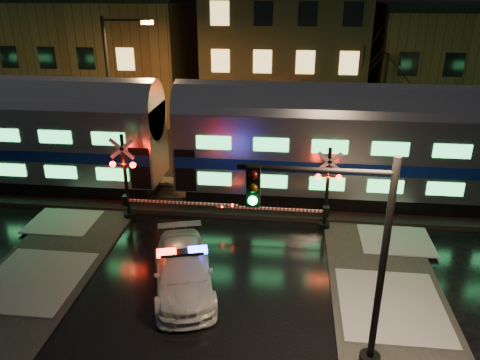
# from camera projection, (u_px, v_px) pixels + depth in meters

# --- Properties ---
(ground) EXTENTS (120.00, 120.00, 0.00)m
(ground) POSITION_uv_depth(u_px,v_px,m) (218.00, 251.00, 19.52)
(ground) COLOR black
(ground) RESTS_ON ground
(ballast) EXTENTS (90.00, 4.20, 0.24)m
(ballast) POSITION_uv_depth(u_px,v_px,m) (233.00, 198.00, 24.05)
(ballast) COLOR black
(ballast) RESTS_ON ground
(building_left) EXTENTS (14.00, 10.00, 9.00)m
(building_left) POSITION_uv_depth(u_px,v_px,m) (105.00, 58.00, 39.25)
(building_left) COLOR #553521
(building_left) RESTS_ON ground
(building_mid) EXTENTS (12.00, 11.00, 11.50)m
(building_mid) POSITION_uv_depth(u_px,v_px,m) (285.00, 44.00, 37.67)
(building_mid) COLOR brown
(building_mid) RESTS_ON ground
(building_right) EXTENTS (12.00, 10.00, 8.50)m
(building_right) POSITION_uv_depth(u_px,v_px,m) (451.00, 67.00, 36.44)
(building_right) COLOR #553521
(building_right) RESTS_ON ground
(train) EXTENTS (51.00, 3.12, 5.92)m
(train) POSITION_uv_depth(u_px,v_px,m) (169.00, 135.00, 23.11)
(train) COLOR black
(train) RESTS_ON ballast
(police_car) EXTENTS (3.37, 5.44, 1.64)m
(police_car) POSITION_uv_depth(u_px,v_px,m) (183.00, 271.00, 16.87)
(police_car) COLOR silver
(police_car) RESTS_ON ground
(crossing_signal_right) EXTENTS (5.51, 0.64, 3.90)m
(crossing_signal_right) POSITION_uv_depth(u_px,v_px,m) (318.00, 198.00, 20.57)
(crossing_signal_right) COLOR black
(crossing_signal_right) RESTS_ON ground
(crossing_signal_left) EXTENTS (5.89, 0.66, 4.17)m
(crossing_signal_left) POSITION_uv_depth(u_px,v_px,m) (133.00, 186.00, 21.40)
(crossing_signal_left) COLOR black
(crossing_signal_left) RESTS_ON ground
(traffic_light) EXTENTS (4.20, 0.73, 6.49)m
(traffic_light) POSITION_uv_depth(u_px,v_px,m) (344.00, 262.00, 12.47)
(traffic_light) COLOR black
(traffic_light) RESTS_ON ground
(streetlight) EXTENTS (2.91, 0.30, 8.70)m
(streetlight) POSITION_uv_depth(u_px,v_px,m) (114.00, 84.00, 26.56)
(streetlight) COLOR black
(streetlight) RESTS_ON ground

